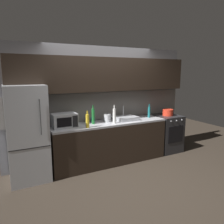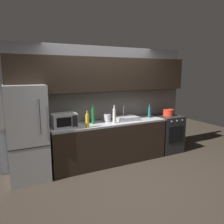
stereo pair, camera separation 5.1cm
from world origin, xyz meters
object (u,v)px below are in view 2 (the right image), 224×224
(refrigerator, at_px, (27,133))
(cooking_pot, at_px, (168,113))
(microwave, at_px, (64,120))
(wine_bottle_white, at_px, (114,116))
(kettle, at_px, (107,118))
(oven_range, at_px, (167,133))
(mug_blue, at_px, (93,120))
(wine_bottle_teal, at_px, (149,112))
(wine_bottle_yellow, at_px, (87,121))
(wine_bottle_green, at_px, (93,116))

(refrigerator, bearing_deg, cooking_pot, 0.00)
(microwave, bearing_deg, wine_bottle_white, -8.15)
(kettle, bearing_deg, oven_range, -2.16)
(kettle, relative_size, mug_blue, 1.85)
(oven_range, bearing_deg, wine_bottle_teal, 177.51)
(microwave, bearing_deg, refrigerator, -178.45)
(oven_range, distance_m, cooking_pot, 0.53)
(cooking_pot, bearing_deg, refrigerator, -180.00)
(wine_bottle_yellow, bearing_deg, cooking_pot, 5.71)
(oven_range, bearing_deg, refrigerator, 179.98)
(oven_range, distance_m, wine_bottle_teal, 0.80)
(refrigerator, height_order, kettle, refrigerator)
(wine_bottle_teal, distance_m, mug_blue, 1.37)
(wine_bottle_green, distance_m, wine_bottle_white, 0.44)
(microwave, distance_m, kettle, 0.94)
(kettle, relative_size, wine_bottle_white, 0.51)
(kettle, bearing_deg, refrigerator, -177.87)
(wine_bottle_white, bearing_deg, wine_bottle_yellow, -171.73)
(microwave, bearing_deg, wine_bottle_green, -0.01)
(wine_bottle_yellow, bearing_deg, kettle, 26.69)
(wine_bottle_teal, xyz_separation_m, mug_blue, (-1.36, 0.15, -0.08))
(wine_bottle_green, bearing_deg, cooking_pot, -0.53)
(wine_bottle_teal, relative_size, wine_bottle_white, 0.84)
(wine_bottle_green, height_order, wine_bottle_white, wine_bottle_green)
(wine_bottle_white, height_order, cooking_pot, wine_bottle_white)
(kettle, distance_m, wine_bottle_yellow, 0.62)
(wine_bottle_green, distance_m, wine_bottle_yellow, 0.32)
(microwave, distance_m, wine_bottle_teal, 2.01)
(kettle, relative_size, cooking_pot, 0.74)
(oven_range, relative_size, kettle, 4.69)
(wine_bottle_teal, bearing_deg, microwave, -179.87)
(wine_bottle_white, bearing_deg, kettle, 111.66)
(oven_range, height_order, microwave, microwave)
(mug_blue, bearing_deg, refrigerator, -172.44)
(wine_bottle_teal, xyz_separation_m, wine_bottle_white, (-1.00, -0.15, 0.03))
(wine_bottle_white, bearing_deg, wine_bottle_teal, 8.49)
(wine_bottle_yellow, bearing_deg, oven_range, 5.66)
(kettle, height_order, wine_bottle_teal, wine_bottle_teal)
(kettle, distance_m, wine_bottle_teal, 1.08)
(mug_blue, bearing_deg, wine_bottle_yellow, -124.40)
(mug_blue, bearing_deg, wine_bottle_teal, -6.49)
(wine_bottle_green, bearing_deg, refrigerator, -179.18)
(oven_range, xyz_separation_m, mug_blue, (-1.91, 0.18, 0.50))
(wine_bottle_white, relative_size, cooking_pot, 1.47)
(wine_bottle_teal, bearing_deg, wine_bottle_yellow, -171.60)
(wine_bottle_teal, bearing_deg, oven_range, -2.49)
(refrigerator, height_order, wine_bottle_yellow, refrigerator)
(wine_bottle_green, bearing_deg, wine_bottle_yellow, -132.19)
(refrigerator, distance_m, oven_range, 3.27)
(refrigerator, bearing_deg, kettle, 2.13)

